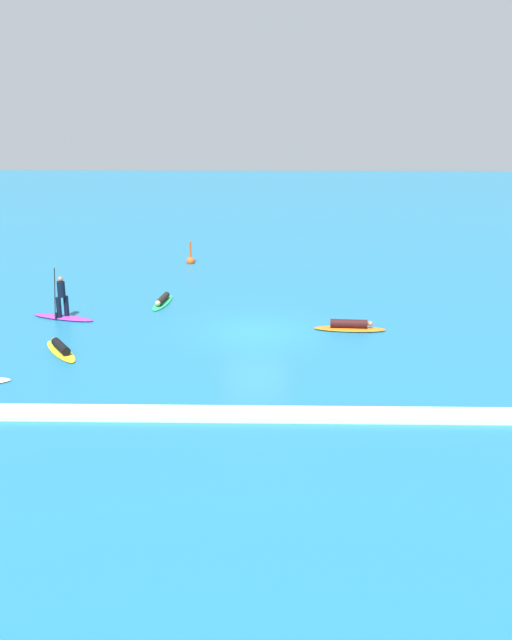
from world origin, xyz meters
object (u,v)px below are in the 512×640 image
surfer_on_purple_board (63,308)px  surfer_on_orange_board (350,326)px  surfer_on_yellow_board (61,349)px  surfer_on_green_board (162,301)px  marker_buoy (191,260)px

surfer_on_purple_board → surfer_on_orange_board: bearing=-168.4°
surfer_on_purple_board → surfer_on_yellow_board: 4.39m
surfer_on_yellow_board → surfer_on_purple_board: bearing=-18.6°
surfer_on_green_board → surfer_on_purple_board: surfer_on_purple_board is taller
surfer_on_purple_board → surfer_on_orange_board: size_ratio=1.00×
surfer_on_yellow_board → surfer_on_orange_board: bearing=-107.9°
surfer_on_purple_board → surfer_on_yellow_board: size_ratio=1.09×
marker_buoy → surfer_on_purple_board: bearing=-112.8°
surfer_on_green_board → surfer_on_orange_board: size_ratio=0.91×
surfer_on_green_board → surfer_on_yellow_board: 7.26m
surfer_on_yellow_board → surfer_on_green_board: bearing=-56.2°
surfer_on_orange_board → marker_buoy: bearing=127.3°
surfer_on_orange_board → marker_buoy: marker_buoy is taller
surfer_on_green_board → surfer_on_orange_board: 9.10m
surfer_on_yellow_board → surfer_on_orange_board: size_ratio=0.92×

